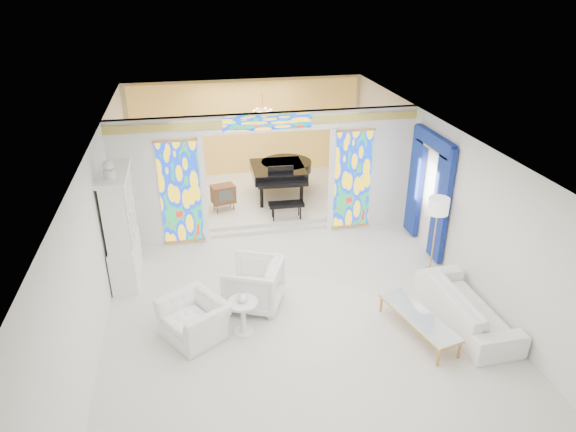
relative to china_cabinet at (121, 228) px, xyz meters
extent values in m
plane|color=silver|center=(3.22, -0.60, -1.17)|extent=(12.00, 12.00, 0.00)
cube|color=white|center=(3.22, -0.60, 1.83)|extent=(7.00, 12.00, 0.02)
cube|color=white|center=(3.22, 5.40, 0.33)|extent=(7.00, 0.02, 3.00)
cube|color=white|center=(-0.28, -0.60, 0.33)|extent=(0.02, 12.00, 3.00)
cube|color=white|center=(6.72, -0.60, 0.33)|extent=(0.02, 12.00, 3.00)
cube|color=white|center=(0.72, 1.40, 0.33)|extent=(2.00, 0.18, 3.00)
cube|color=white|center=(5.72, 1.40, 0.33)|extent=(2.00, 0.18, 3.00)
cube|color=white|center=(3.22, 1.40, 1.63)|extent=(3.00, 0.18, 0.40)
cube|color=white|center=(1.72, 1.30, 0.13)|extent=(0.12, 0.06, 2.60)
cube|color=white|center=(4.72, 1.30, 0.13)|extent=(0.12, 0.06, 2.60)
cube|color=white|center=(3.22, 1.30, 1.48)|extent=(3.24, 0.06, 0.12)
cube|color=#E5CB56|center=(3.22, 1.30, 1.65)|extent=(7.00, 0.05, 0.18)
cube|color=gold|center=(1.19, 1.29, 0.13)|extent=(0.90, 0.04, 2.40)
cube|color=gold|center=(5.25, 1.29, 0.13)|extent=(0.90, 0.04, 2.40)
cube|color=gold|center=(3.22, 1.29, 1.65)|extent=(2.00, 0.04, 0.34)
cube|color=silver|center=(3.22, 3.50, -1.08)|extent=(6.80, 3.80, 0.18)
cube|color=#F7C456|center=(3.22, 5.28, 0.33)|extent=(6.70, 0.10, 2.90)
cylinder|color=#C78E45|center=(3.42, 3.40, 1.38)|extent=(0.48, 0.48, 0.30)
cube|color=navy|center=(6.62, -0.55, 0.18)|extent=(0.12, 0.55, 2.60)
cube|color=navy|center=(6.62, 0.75, 0.18)|extent=(0.12, 0.55, 2.60)
cube|color=navy|center=(6.62, 0.10, 1.38)|extent=(0.14, 1.70, 0.30)
cube|color=#DFC84E|center=(6.62, 0.10, 1.21)|extent=(0.12, 1.50, 0.06)
cube|color=white|center=(0.00, 0.00, -0.72)|extent=(0.50, 1.40, 0.90)
cube|color=white|center=(0.00, 0.00, 0.43)|extent=(0.44, 1.30, 1.40)
cube|color=white|center=(0.23, 0.00, 0.43)|extent=(0.01, 1.20, 1.30)
cube|color=white|center=(0.00, 0.00, 1.17)|extent=(0.56, 1.46, 0.08)
cylinder|color=white|center=(0.00, -0.35, 1.29)|extent=(0.22, 0.22, 0.16)
sphere|color=white|center=(0.00, -0.35, 1.45)|extent=(0.20, 0.20, 0.20)
imported|color=white|center=(1.31, -2.17, -0.82)|extent=(1.37, 1.41, 0.70)
imported|color=white|center=(2.45, -1.46, -0.70)|extent=(1.33, 1.31, 0.93)
imported|color=white|center=(6.17, -2.75, -0.83)|extent=(0.97, 2.37, 0.69)
cylinder|color=white|center=(2.15, -2.26, -0.53)|extent=(0.62, 0.62, 0.04)
cylinder|color=white|center=(2.15, -2.26, -0.85)|extent=(0.10, 0.10, 0.62)
cylinder|color=white|center=(2.15, -2.26, -1.15)|extent=(0.42, 0.42, 0.03)
imported|color=white|center=(2.15, -2.26, -0.41)|extent=(0.25, 0.25, 0.20)
cube|color=white|center=(5.16, -2.91, -0.80)|extent=(0.89, 1.78, 0.04)
cube|color=#C78E45|center=(5.16, -2.91, -0.82)|extent=(0.93, 1.81, 0.03)
cube|color=#C78E45|center=(5.14, -3.75, -0.99)|extent=(0.04, 0.04, 0.35)
cube|color=#C78E45|center=(5.57, -3.64, -0.99)|extent=(0.04, 0.04, 0.35)
cube|color=#C78E45|center=(4.75, -2.17, -0.99)|extent=(0.04, 0.04, 0.35)
cube|color=#C78E45|center=(5.18, -2.07, -0.99)|extent=(0.04, 0.04, 0.35)
cylinder|color=#C78E45|center=(6.30, -1.01, -1.15)|extent=(0.36, 0.36, 0.03)
cylinder|color=#C78E45|center=(6.30, -1.01, -0.38)|extent=(0.04, 0.04, 1.57)
cylinder|color=white|center=(6.30, -1.01, 0.38)|extent=(0.51, 0.51, 0.34)
cube|color=black|center=(3.78, 3.25, -0.25)|extent=(1.46, 1.55, 0.27)
cylinder|color=black|center=(4.08, 3.58, -0.25)|extent=(1.44, 1.44, 0.27)
cube|color=black|center=(3.75, 2.38, -0.29)|extent=(1.32, 0.34, 0.10)
cube|color=silver|center=(3.75, 2.30, -0.27)|extent=(1.21, 0.14, 0.03)
cube|color=black|center=(3.76, 2.72, -0.04)|extent=(0.68, 0.05, 0.24)
cube|color=black|center=(3.73, 1.80, -0.60)|extent=(0.88, 0.37, 0.08)
cylinder|color=black|center=(3.22, 2.59, -0.69)|extent=(0.10, 0.10, 0.60)
cylinder|color=black|center=(4.29, 2.56, -0.69)|extent=(0.10, 0.10, 0.60)
cylinder|color=black|center=(3.89, 3.83, -0.69)|extent=(0.10, 0.10, 0.60)
cube|color=brown|center=(2.23, 2.64, -0.55)|extent=(0.66, 0.52, 0.47)
cube|color=#3B413E|center=(2.28, 2.45, -0.52)|extent=(0.37, 0.11, 0.30)
cone|color=brown|center=(2.05, 2.45, -0.89)|extent=(0.04, 0.04, 0.21)
cone|color=brown|center=(2.48, 2.56, -0.89)|extent=(0.04, 0.04, 0.21)
cone|color=brown|center=(1.98, 2.72, -0.89)|extent=(0.04, 0.04, 0.21)
cone|color=brown|center=(2.41, 2.83, -0.89)|extent=(0.04, 0.04, 0.21)
camera|label=1|loc=(1.47, -9.63, 4.65)|focal=32.00mm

